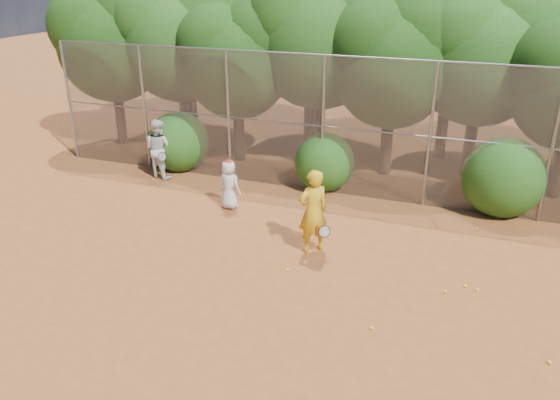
% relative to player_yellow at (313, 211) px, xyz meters
% --- Properties ---
extents(ground, '(80.00, 80.00, 0.00)m').
position_rel_player_yellow_xyz_m(ground, '(0.12, -2.32, -1.02)').
color(ground, brown).
rests_on(ground, ground).
extents(fence_back, '(20.05, 0.09, 4.03)m').
position_rel_player_yellow_xyz_m(fence_back, '(-0.00, 3.68, 1.04)').
color(fence_back, gray).
rests_on(fence_back, ground).
extents(tree_0, '(4.38, 3.81, 6.00)m').
position_rel_player_yellow_xyz_m(tree_0, '(-9.33, 5.72, 2.92)').
color(tree_0, black).
rests_on(tree_0, ground).
extents(tree_1, '(4.64, 4.03, 6.35)m').
position_rel_player_yellow_xyz_m(tree_1, '(-6.82, 6.22, 3.15)').
color(tree_1, black).
rests_on(tree_1, ground).
extents(tree_2, '(3.99, 3.47, 5.47)m').
position_rel_player_yellow_xyz_m(tree_2, '(-4.33, 5.51, 2.57)').
color(tree_2, black).
rests_on(tree_2, ground).
extents(tree_3, '(4.89, 4.26, 6.70)m').
position_rel_player_yellow_xyz_m(tree_3, '(-1.82, 6.52, 3.38)').
color(tree_3, black).
rests_on(tree_3, ground).
extents(tree_4, '(4.19, 3.64, 5.73)m').
position_rel_player_yellow_xyz_m(tree_4, '(0.67, 5.92, 2.74)').
color(tree_4, black).
rests_on(tree_4, ground).
extents(tree_5, '(4.51, 3.92, 6.17)m').
position_rel_player_yellow_xyz_m(tree_5, '(3.18, 6.72, 3.03)').
color(tree_5, black).
rests_on(tree_5, ground).
extents(tree_9, '(4.83, 4.20, 6.62)m').
position_rel_player_yellow_xyz_m(tree_9, '(-7.82, 8.52, 3.32)').
color(tree_9, black).
rests_on(tree_9, ground).
extents(tree_10, '(5.15, 4.48, 7.06)m').
position_rel_player_yellow_xyz_m(tree_10, '(-2.82, 8.73, 3.61)').
color(tree_10, black).
rests_on(tree_10, ground).
extents(tree_11, '(4.64, 4.03, 6.35)m').
position_rel_player_yellow_xyz_m(tree_11, '(2.18, 8.32, 3.15)').
color(tree_11, black).
rests_on(tree_11, ground).
extents(bush_0, '(2.00, 2.00, 2.00)m').
position_rel_player_yellow_xyz_m(bush_0, '(-5.88, 3.98, -0.02)').
color(bush_0, '#1D4C13').
rests_on(bush_0, ground).
extents(bush_1, '(1.80, 1.80, 1.80)m').
position_rel_player_yellow_xyz_m(bush_1, '(-0.88, 3.98, -0.12)').
color(bush_1, '#1D4C13').
rests_on(bush_1, ground).
extents(bush_2, '(2.20, 2.20, 2.20)m').
position_rel_player_yellow_xyz_m(bush_2, '(4.12, 3.98, 0.08)').
color(bush_2, '#1D4C13').
rests_on(bush_2, ground).
extents(player_yellow, '(0.93, 0.87, 2.04)m').
position_rel_player_yellow_xyz_m(player_yellow, '(0.00, 0.00, 0.00)').
color(player_yellow, gold).
rests_on(player_yellow, ground).
extents(player_teen, '(0.76, 0.59, 1.42)m').
position_rel_player_yellow_xyz_m(player_teen, '(-2.91, 1.58, -0.31)').
color(player_teen, silver).
rests_on(player_teen, ground).
extents(player_white, '(1.04, 0.89, 1.88)m').
position_rel_player_yellow_xyz_m(player_white, '(-6.05, 3.03, -0.08)').
color(player_white, silver).
rests_on(player_white, ground).
extents(ball_0, '(0.07, 0.07, 0.07)m').
position_rel_player_yellow_xyz_m(ball_0, '(3.51, -0.43, -0.98)').
color(ball_0, yellow).
rests_on(ball_0, ground).
extents(ball_1, '(0.07, 0.07, 0.07)m').
position_rel_player_yellow_xyz_m(ball_1, '(3.15, -0.81, -0.98)').
color(ball_1, yellow).
rests_on(ball_1, ground).
extents(ball_2, '(0.07, 0.07, 0.07)m').
position_rel_player_yellow_xyz_m(ball_2, '(1.98, -2.56, -0.98)').
color(ball_2, yellow).
rests_on(ball_2, ground).
extents(ball_3, '(0.07, 0.07, 0.07)m').
position_rel_player_yellow_xyz_m(ball_3, '(5.01, -2.44, -0.98)').
color(ball_3, yellow).
rests_on(ball_3, ground).
extents(ball_4, '(0.07, 0.07, 0.07)m').
position_rel_player_yellow_xyz_m(ball_4, '(-0.22, -1.11, -0.98)').
color(ball_4, yellow).
rests_on(ball_4, ground).
extents(ball_5, '(0.07, 0.07, 0.07)m').
position_rel_player_yellow_xyz_m(ball_5, '(3.64, 2.54, -0.98)').
color(ball_5, yellow).
rests_on(ball_5, ground).
extents(ball_6, '(0.07, 0.07, 0.07)m').
position_rel_player_yellow_xyz_m(ball_6, '(3.76, -0.49, -0.98)').
color(ball_6, yellow).
rests_on(ball_6, ground).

